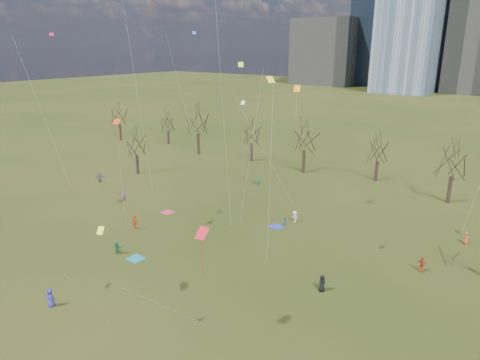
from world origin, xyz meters
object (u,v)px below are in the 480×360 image
Objects in this scene: blanket_navy at (276,227)px; person_0 at (50,298)px; blanket_teal at (136,259)px; blanket_crimson at (168,212)px; person_4 at (135,222)px.

blanket_navy is 26.90m from person_0.
blanket_teal and blanket_navy have the same top height.
person_4 is at bearing -82.20° from blanket_crimson.
blanket_navy is 0.94× the size of person_0.
blanket_navy and blanket_crimson have the same top height.
blanket_crimson is 22.76m from person_0.
person_4 is at bearing -140.78° from blanket_navy.
person_0 is at bearing 127.88° from person_4.
person_0 reaches higher than blanket_crimson.
blanket_navy is at bearing 18.46° from blanket_crimson.
person_4 reaches higher than person_0.
blanket_teal is 0.87× the size of person_4.
blanket_crimson is 0.94× the size of person_0.
blanket_teal is 1.00× the size of blanket_crimson.
blanket_teal is 17.65m from blanket_navy.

